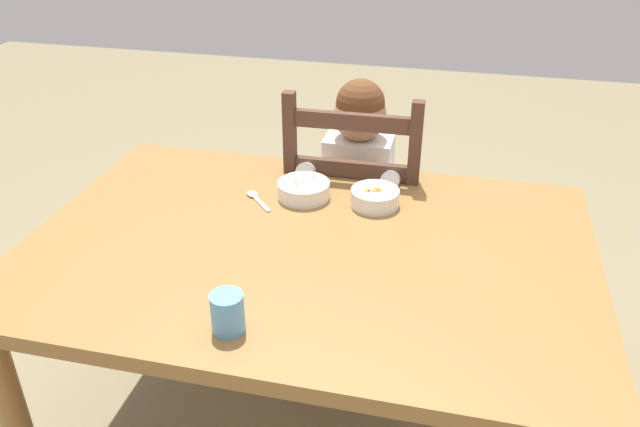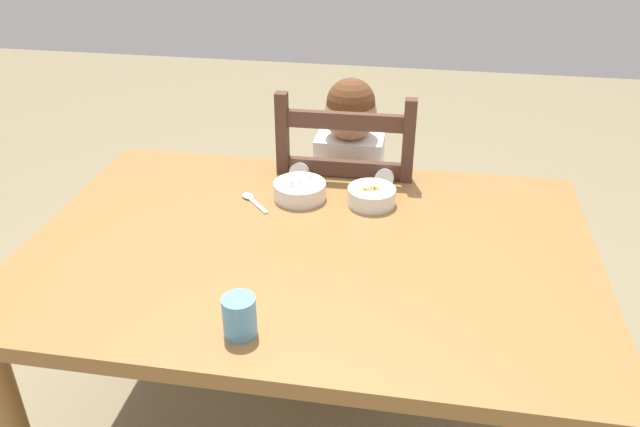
% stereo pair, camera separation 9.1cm
% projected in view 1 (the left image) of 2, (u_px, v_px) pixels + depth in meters
% --- Properties ---
extents(dining_table, '(1.44, 0.98, 0.71)m').
position_uv_depth(dining_table, '(308.00, 272.00, 1.68)').
color(dining_table, olive).
rests_on(dining_table, ground).
extents(dining_chair, '(0.43, 0.43, 0.97)m').
position_uv_depth(dining_chair, '(356.00, 224.00, 2.21)').
color(dining_chair, '#4C3023').
rests_on(dining_chair, ground).
extents(child_figure, '(0.32, 0.31, 0.97)m').
position_uv_depth(child_figure, '(357.00, 179.00, 2.11)').
color(child_figure, white).
rests_on(child_figure, ground).
extents(bowl_of_peas, '(0.15, 0.15, 0.05)m').
position_uv_depth(bowl_of_peas, '(304.00, 189.00, 1.84)').
color(bowl_of_peas, white).
rests_on(bowl_of_peas, dining_table).
extents(bowl_of_carrots, '(0.14, 0.14, 0.05)m').
position_uv_depth(bowl_of_carrots, '(375.00, 197.00, 1.80)').
color(bowl_of_carrots, white).
rests_on(bowl_of_carrots, dining_table).
extents(spoon, '(0.11, 0.12, 0.01)m').
position_uv_depth(spoon, '(255.00, 197.00, 1.84)').
color(spoon, silver).
rests_on(spoon, dining_table).
extents(drinking_cup, '(0.07, 0.07, 0.09)m').
position_uv_depth(drinking_cup, '(228.00, 313.00, 1.32)').
color(drinking_cup, '#5CA4DC').
rests_on(drinking_cup, dining_table).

